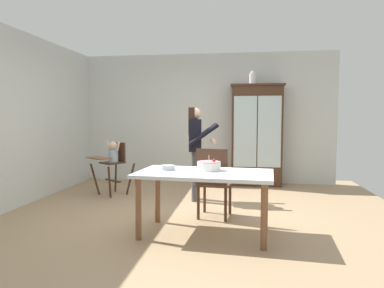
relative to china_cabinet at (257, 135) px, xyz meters
name	(u,v)px	position (x,y,z in m)	size (l,w,h in m)	color
ground_plane	(186,215)	(-1.05, -2.37, -1.02)	(6.24, 6.24, 0.00)	tan
wall_back	(206,118)	(-1.05, 0.26, 0.33)	(5.32, 0.06, 2.70)	silver
wall_left	(11,119)	(-3.68, -2.37, 0.33)	(0.06, 5.32, 2.70)	silver
china_cabinet	(257,135)	(0.00, 0.00, 0.00)	(1.05, 0.48, 2.03)	#422819
ceramic_vase	(253,78)	(-0.10, 0.00, 1.13)	(0.13, 0.13, 0.27)	white
high_chair_with_toddler	(113,158)	(-2.55, -1.26, -0.36)	(0.80, 0.84, 0.95)	#422819
adult_person	(195,142)	(-1.05, -1.46, -0.05)	(0.55, 0.53, 1.53)	#47474C
dining_table	(205,180)	(-0.72, -3.13, -0.37)	(1.62, 0.98, 0.74)	silver
birthday_cake	(209,166)	(-0.68, -3.01, -0.22)	(0.28, 0.28, 0.19)	white
serving_bowl	(167,168)	(-1.18, -3.03, -0.25)	(0.18, 0.18, 0.06)	#B2BCC6
dining_chair_far_side	(213,178)	(-0.67, -2.48, -0.46)	(0.49, 0.49, 0.96)	#422819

